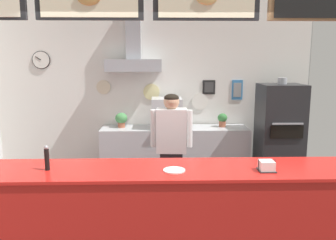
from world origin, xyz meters
name	(u,v)px	position (x,y,z in m)	size (l,w,h in m)	color
back_wall_assembly	(152,85)	(-0.02, 2.38, 1.61)	(5.43, 2.60, 3.04)	gray
service_counter	(149,217)	(0.00, -0.30, 0.50)	(4.67, 0.70, 1.00)	red
back_prep_counter	(174,155)	(0.36, 2.12, 0.45)	(2.43, 0.57, 0.92)	#B7BABF
pizza_oven	(279,136)	(2.02, 1.84, 0.83)	(0.66, 0.65, 1.76)	#232326
shop_worker	(171,149)	(0.26, 0.93, 0.87)	(0.55, 0.24, 1.60)	#232328
espresso_machine	(167,113)	(0.23, 2.09, 1.16)	(0.49, 0.55, 0.49)	silver
potted_sage	(121,119)	(-0.52, 2.15, 1.06)	(0.20, 0.20, 0.25)	#9E563D
potted_basil	(185,120)	(0.53, 2.10, 1.04)	(0.18, 0.18, 0.22)	#4C4C51
potted_rosemary	(222,119)	(1.16, 2.16, 1.05)	(0.16, 0.16, 0.23)	#9E563D
condiment_plate	(174,170)	(0.24, -0.38, 1.01)	(0.21, 0.21, 0.01)	white
pepper_grinder	(47,158)	(-0.96, -0.33, 1.12)	(0.05, 0.05, 0.24)	black
napkin_holder	(267,166)	(1.11, -0.41, 1.05)	(0.16, 0.16, 0.11)	#262628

